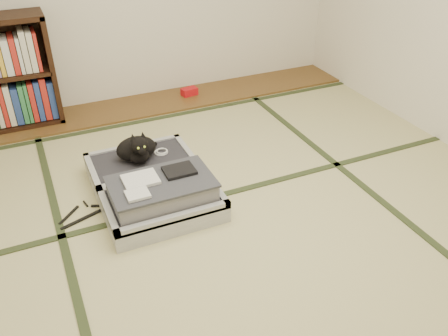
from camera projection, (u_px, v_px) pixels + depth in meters
name	position (u px, v px, depth m)	size (l,w,h in m)	color
floor	(240.00, 232.00, 2.89)	(4.50, 4.50, 0.00)	#C5BF83
wood_strip	(147.00, 105.00, 4.43)	(4.00, 0.50, 0.02)	brown
red_item	(189.00, 92.00, 4.58)	(0.15, 0.09, 0.07)	red
tatami_borders	(209.00, 189.00, 3.27)	(4.00, 4.50, 0.01)	#2D381E
suitcase	(154.00, 186.00, 3.14)	(0.72, 0.96, 0.28)	#B9B9BE
cat	(137.00, 149.00, 3.28)	(0.32, 0.32, 0.26)	black
cable_coil	(161.00, 152.00, 3.42)	(0.10, 0.10, 0.02)	white
hanger	(89.00, 213.00, 3.04)	(0.41, 0.25, 0.01)	black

